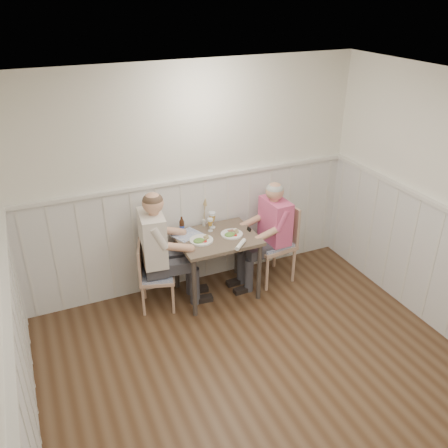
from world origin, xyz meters
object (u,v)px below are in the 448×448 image
(dining_table, at_px, (217,245))
(man_in_pink, at_px, (271,240))
(chair_left, at_px, (152,274))
(diner_cream, at_px, (158,259))
(grass_vase, at_px, (204,213))
(chair_right, at_px, (276,239))
(beer_bottle, at_px, (182,226))

(dining_table, height_order, man_in_pink, man_in_pink)
(chair_left, xyz_separation_m, diner_cream, (0.08, 0.01, 0.15))
(diner_cream, bearing_deg, grass_vase, 21.74)
(chair_left, distance_m, diner_cream, 0.17)
(diner_cream, bearing_deg, chair_right, -1.07)
(dining_table, xyz_separation_m, diner_cream, (-0.67, 0.05, -0.06))
(grass_vase, bearing_deg, man_in_pink, -23.13)
(man_in_pink, bearing_deg, diner_cream, 177.56)
(dining_table, relative_size, grass_vase, 2.48)
(man_in_pink, bearing_deg, dining_table, 179.70)
(chair_right, relative_size, grass_vase, 2.72)
(dining_table, height_order, chair_left, chair_left)
(grass_vase, bearing_deg, diner_cream, -158.26)
(dining_table, bearing_deg, diner_cream, 175.34)
(chair_right, relative_size, beer_bottle, 4.77)
(chair_right, distance_m, man_in_pink, 0.09)
(chair_right, xyz_separation_m, chair_left, (-1.54, 0.02, -0.09))
(chair_right, height_order, beer_bottle, chair_right)
(dining_table, relative_size, man_in_pink, 0.68)
(dining_table, xyz_separation_m, chair_left, (-0.75, 0.04, -0.21))
(dining_table, height_order, beer_bottle, beer_bottle)
(beer_bottle, height_order, grass_vase, grass_vase)
(dining_table, distance_m, man_in_pink, 0.71)
(chair_right, bearing_deg, diner_cream, 178.93)
(chair_left, relative_size, grass_vase, 2.24)
(grass_vase, bearing_deg, chair_right, -19.03)
(chair_right, relative_size, chair_left, 1.22)
(chair_left, distance_m, grass_vase, 0.90)
(beer_bottle, distance_m, grass_vase, 0.31)
(dining_table, distance_m, chair_right, 0.80)
(diner_cream, bearing_deg, beer_bottle, 27.54)
(beer_bottle, bearing_deg, dining_table, -35.95)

